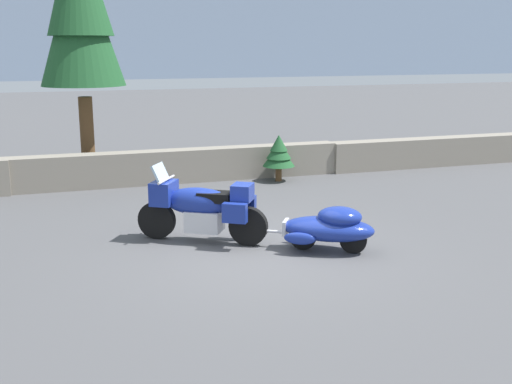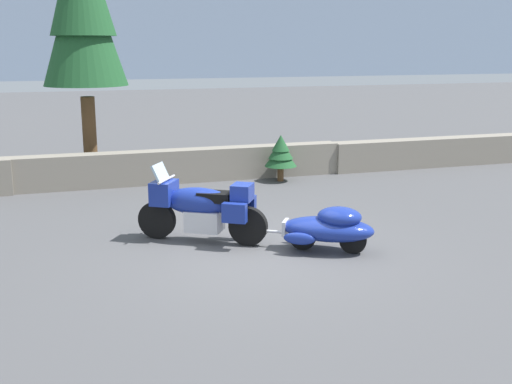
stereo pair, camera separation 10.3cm
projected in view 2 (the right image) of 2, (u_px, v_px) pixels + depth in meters
ground_plane at (256, 251)px, 10.44m from camera, size 80.00×80.00×0.00m
stone_guard_wall at (179, 166)px, 15.64m from camera, size 24.00×0.60×0.81m
distant_ridgeline at (67, 14)px, 97.55m from camera, size 240.00×80.00×16.00m
touring_motorcycle at (201, 206)px, 10.84m from camera, size 2.03×1.46×1.33m
car_shaped_trailer at (329, 227)px, 10.36m from camera, size 2.06×1.48×0.76m
pine_sapling_near at (281, 152)px, 15.72m from camera, size 0.80×0.80×1.16m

